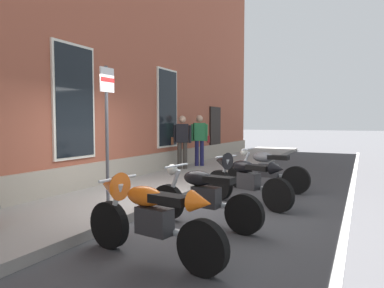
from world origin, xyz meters
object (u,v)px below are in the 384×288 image
(motorcycle_orange_sport, at_px, (146,213))
(motorcycle_grey_naked, at_px, (266,171))
(motorcycle_black_naked, at_px, (202,197))
(parking_sign, at_px, (107,116))
(motorcycle_black_sport, at_px, (244,177))
(pedestrian_dark_jacket, at_px, (182,139))
(pedestrian_striped_shirt, at_px, (200,137))

(motorcycle_orange_sport, distance_m, motorcycle_grey_naked, 4.83)
(motorcycle_black_naked, xyz_separation_m, parking_sign, (0.06, 1.93, 1.29))
(motorcycle_black_sport, height_order, motorcycle_grey_naked, motorcycle_black_sport)
(motorcycle_black_sport, relative_size, parking_sign, 0.79)
(motorcycle_black_sport, bearing_deg, motorcycle_orange_sport, 176.38)
(motorcycle_black_sport, distance_m, pedestrian_dark_jacket, 4.62)
(pedestrian_dark_jacket, xyz_separation_m, parking_sign, (-4.98, -1.07, 0.66))
(pedestrian_dark_jacket, bearing_deg, motorcycle_orange_sport, -155.93)
(motorcycle_black_sport, relative_size, pedestrian_dark_jacket, 1.16)
(motorcycle_black_naked, bearing_deg, parking_sign, 88.13)
(motorcycle_orange_sport, relative_size, motorcycle_grey_naked, 1.01)
(motorcycle_black_naked, bearing_deg, pedestrian_striped_shirt, 25.10)
(pedestrian_striped_shirt, bearing_deg, motorcycle_black_naked, -154.90)
(motorcycle_black_naked, relative_size, pedestrian_striped_shirt, 1.15)
(motorcycle_orange_sport, distance_m, parking_sign, 2.72)
(pedestrian_dark_jacket, bearing_deg, pedestrian_striped_shirt, -11.91)
(pedestrian_dark_jacket, bearing_deg, motorcycle_black_sport, -136.92)
(parking_sign, bearing_deg, motorcycle_black_naked, -91.87)
(pedestrian_striped_shirt, height_order, parking_sign, parking_sign)
(motorcycle_black_naked, xyz_separation_m, motorcycle_black_sport, (1.70, -0.14, 0.08))
(parking_sign, bearing_deg, motorcycle_orange_sport, -130.15)
(motorcycle_black_naked, height_order, pedestrian_striped_shirt, pedestrian_striped_shirt)
(pedestrian_dark_jacket, relative_size, parking_sign, 0.68)
(pedestrian_dark_jacket, bearing_deg, parking_sign, -167.93)
(motorcycle_orange_sport, height_order, motorcycle_black_sport, motorcycle_black_sport)
(motorcycle_black_sport, distance_m, motorcycle_grey_naked, 1.62)
(motorcycle_black_naked, xyz_separation_m, motorcycle_grey_naked, (3.31, -0.19, 0.02))
(motorcycle_black_sport, xyz_separation_m, pedestrian_dark_jacket, (3.35, 3.13, 0.56))
(motorcycle_grey_naked, relative_size, parking_sign, 0.82)
(motorcycle_grey_naked, distance_m, parking_sign, 4.08)
(motorcycle_orange_sport, distance_m, pedestrian_dark_jacket, 7.20)
(motorcycle_orange_sport, relative_size, motorcycle_black_naked, 1.03)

